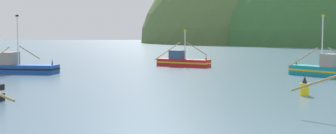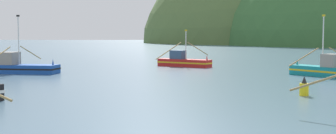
{
  "view_description": "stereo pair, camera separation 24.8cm",
  "coord_description": "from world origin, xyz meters",
  "views": [
    {
      "loc": [
        4.1,
        -11.22,
        4.36
      ],
      "look_at": [
        2.64,
        27.37,
        1.4
      ],
      "focal_mm": 46.4,
      "sensor_mm": 36.0,
      "label": 1
    },
    {
      "loc": [
        4.35,
        -11.21,
        4.36
      ],
      "look_at": [
        2.64,
        27.37,
        1.4
      ],
      "focal_mm": 46.4,
      "sensor_mm": 36.0,
      "label": 2
    }
  ],
  "objects": [
    {
      "name": "fishing_boat_teal",
      "position": [
        18.37,
        33.56,
        0.74
      ],
      "size": [
        8.64,
        7.21,
        6.32
      ],
      "rotation": [
        0.0,
        0.0,
        2.26
      ],
      "color": "#147F84",
      "rests_on": "ground"
    },
    {
      "name": "fishing_boat_red",
      "position": [
        3.83,
        46.53,
        0.7
      ],
      "size": [
        7.36,
        11.56,
        4.92
      ],
      "rotation": [
        0.0,
        0.0,
        5.75
      ],
      "color": "red",
      "rests_on": "ground"
    },
    {
      "name": "hill_far_left",
      "position": [
        60.14,
        208.38,
        0.0
      ],
      "size": [
        155.93,
        124.75,
        103.0
      ],
      "primitive_type": "ellipsoid",
      "color": "#516B38",
      "rests_on": "ground"
    },
    {
      "name": "channel_buoy",
      "position": [
        12.6,
        19.57,
        0.55
      ],
      "size": [
        0.64,
        0.64,
        1.38
      ],
      "color": "yellow",
      "rests_on": "ground"
    },
    {
      "name": "fishing_boat_blue",
      "position": [
        -14.7,
        35.8,
        0.71
      ],
      "size": [
        9.68,
        12.51,
        6.43
      ],
      "rotation": [
        0.0,
        0.0,
        6.18
      ],
      "color": "#19479E",
      "rests_on": "ground"
    }
  ]
}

